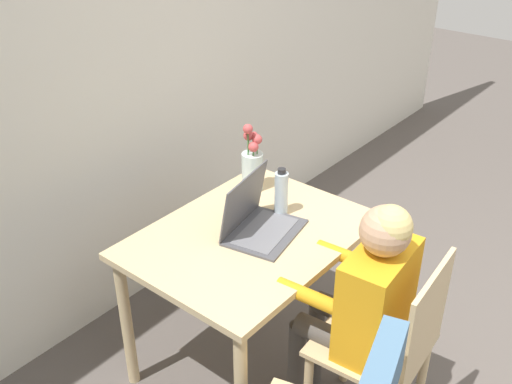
{
  "coord_description": "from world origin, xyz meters",
  "views": [
    {
      "loc": [
        -1.85,
        0.08,
        2.09
      ],
      "look_at": [
        -0.22,
        1.42,
        0.88
      ],
      "focal_mm": 42.0,
      "sensor_mm": 36.0,
      "label": 1
    }
  ],
  "objects": [
    {
      "name": "person_seated",
      "position": [
        -0.26,
        0.87,
        0.67
      ],
      "size": [
        0.38,
        0.45,
        1.06
      ],
      "rotation": [
        0.0,
        0.0,
        3.22
      ],
      "color": "orange",
      "rests_on": "ground_plane"
    },
    {
      "name": "water_bottle",
      "position": [
        -0.05,
        1.41,
        0.81
      ],
      "size": [
        0.06,
        0.06,
        0.22
      ],
      "color": "silver",
      "rests_on": "dining_table"
    },
    {
      "name": "flower_vase",
      "position": [
        0.04,
        1.65,
        0.83
      ],
      "size": [
        0.1,
        0.1,
        0.33
      ],
      "color": "silver",
      "rests_on": "dining_table"
    },
    {
      "name": "laptop",
      "position": [
        -0.23,
        1.41,
        0.76
      ],
      "size": [
        0.38,
        0.31,
        0.25
      ],
      "rotation": [
        0.0,
        0.0,
        0.2
      ],
      "color": "#4C4C51",
      "rests_on": "dining_table"
    },
    {
      "name": "wall_back",
      "position": [
        0.0,
        2.23,
        1.25
      ],
      "size": [
        6.4,
        0.05,
        2.5
      ],
      "color": "white",
      "rests_on": "ground_plane"
    },
    {
      "name": "chair_occupied",
      "position": [
        -0.25,
        0.76,
        0.45
      ],
      "size": [
        0.43,
        0.43,
        0.86
      ],
      "rotation": [
        0.0,
        0.0,
        3.22
      ],
      "color": "#D6B784",
      "rests_on": "ground_plane"
    },
    {
      "name": "dining_table",
      "position": [
        -0.26,
        1.42,
        0.61
      ],
      "size": [
        0.98,
        0.74,
        0.7
      ],
      "color": "#D6B784",
      "rests_on": "ground_plane"
    }
  ]
}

